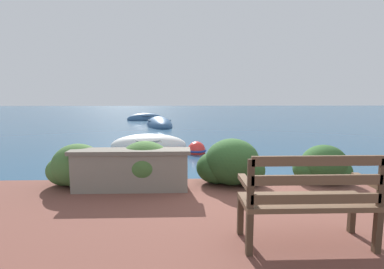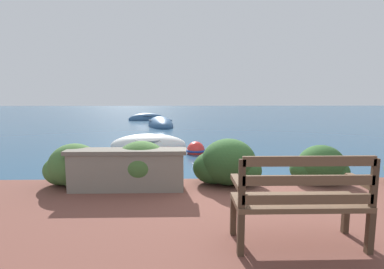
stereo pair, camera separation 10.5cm
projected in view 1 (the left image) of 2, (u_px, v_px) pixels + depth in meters
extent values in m
plane|color=navy|center=(241.00, 190.00, 5.30)|extent=(80.00, 80.00, 0.00)
cube|color=#433123|center=(240.00, 216.00, 3.14)|extent=(0.06, 0.06, 0.40)
cube|color=#433123|center=(352.00, 214.00, 3.18)|extent=(0.06, 0.06, 0.40)
cube|color=#433123|center=(249.00, 234.00, 2.73)|extent=(0.06, 0.06, 0.40)
cube|color=#433123|center=(377.00, 232.00, 2.77)|extent=(0.06, 0.06, 0.40)
cube|color=brown|center=(306.00, 202.00, 2.93)|extent=(1.26, 0.48, 0.05)
cube|color=brown|center=(316.00, 199.00, 2.70)|extent=(1.19, 0.04, 0.09)
cube|color=brown|center=(317.00, 180.00, 2.68)|extent=(1.19, 0.04, 0.09)
cube|color=brown|center=(318.00, 161.00, 2.66)|extent=(1.19, 0.04, 0.09)
cube|color=#433123|center=(251.00, 184.00, 2.66)|extent=(0.06, 0.04, 0.45)
cube|color=#433123|center=(382.00, 182.00, 2.70)|extent=(0.06, 0.04, 0.45)
cube|color=brown|center=(246.00, 182.00, 2.88)|extent=(0.07, 0.43, 0.05)
cube|color=brown|center=(367.00, 181.00, 2.92)|extent=(0.07, 0.43, 0.05)
cube|color=gray|center=(131.00, 172.00, 4.59)|extent=(1.73, 0.35, 0.58)
cube|color=#6C655B|center=(130.00, 151.00, 4.55)|extent=(1.82, 0.39, 0.06)
ellipsoid|color=#426B33|center=(78.00, 165.00, 4.78)|extent=(0.81, 0.73, 0.69)
ellipsoid|color=#426B33|center=(66.00, 170.00, 4.84)|extent=(0.61, 0.55, 0.49)
ellipsoid|color=#426B33|center=(90.00, 173.00, 4.76)|extent=(0.57, 0.51, 0.45)
ellipsoid|color=#426B33|center=(145.00, 164.00, 4.77)|extent=(0.86, 0.78, 0.73)
ellipsoid|color=#426B33|center=(131.00, 170.00, 4.84)|extent=(0.65, 0.58, 0.52)
ellipsoid|color=#426B33|center=(159.00, 172.00, 4.75)|extent=(0.60, 0.54, 0.47)
ellipsoid|color=#284C23|center=(232.00, 162.00, 4.87)|extent=(0.89, 0.80, 0.76)
ellipsoid|color=#284C23|center=(216.00, 167.00, 4.94)|extent=(0.67, 0.60, 0.53)
ellipsoid|color=#284C23|center=(246.00, 170.00, 4.85)|extent=(0.62, 0.56, 0.49)
ellipsoid|color=#284C23|center=(324.00, 164.00, 4.95)|extent=(0.75, 0.68, 0.64)
ellipsoid|color=#284C23|center=(310.00, 169.00, 5.02)|extent=(0.57, 0.51, 0.45)
ellipsoid|color=#284C23|center=(336.00, 171.00, 4.94)|extent=(0.53, 0.48, 0.41)
ellipsoid|color=silver|center=(149.00, 146.00, 9.61)|extent=(2.46, 1.24, 0.75)
torus|color=gray|center=(149.00, 139.00, 9.58)|extent=(1.20, 1.20, 0.07)
cube|color=#846647|center=(160.00, 140.00, 9.61)|extent=(0.16, 0.92, 0.04)
cube|color=#846647|center=(139.00, 140.00, 9.56)|extent=(0.16, 0.92, 0.04)
ellipsoid|color=#2D517A|center=(159.00, 125.00, 16.12)|extent=(1.95, 3.57, 0.88)
torus|color=#2D4157|center=(159.00, 120.00, 16.09)|extent=(1.50, 1.50, 0.07)
cube|color=#846647|center=(161.00, 122.00, 15.60)|extent=(1.01, 0.33, 0.04)
cube|color=#846647|center=(158.00, 120.00, 16.50)|extent=(1.01, 0.33, 0.04)
ellipsoid|color=#2D517A|center=(145.00, 119.00, 19.78)|extent=(2.54, 1.59, 0.81)
torus|color=#2D4157|center=(145.00, 116.00, 19.75)|extent=(1.18, 1.18, 0.07)
cube|color=#846647|center=(150.00, 116.00, 19.87)|extent=(0.34, 0.74, 0.04)
cube|color=#846647|center=(141.00, 116.00, 19.65)|extent=(0.34, 0.74, 0.04)
sphere|color=red|center=(196.00, 150.00, 8.60)|extent=(0.51, 0.51, 0.51)
torus|color=navy|center=(196.00, 150.00, 8.60)|extent=(0.57, 0.57, 0.06)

